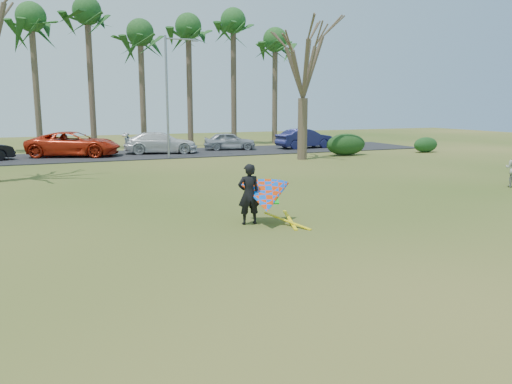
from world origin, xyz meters
name	(u,v)px	position (x,y,z in m)	size (l,w,h in m)	color
ground	(286,246)	(0.00, 0.00, 0.00)	(100.00, 100.00, 0.00)	#234910
parking_strip	(132,155)	(0.00, 25.00, 0.03)	(46.00, 7.00, 0.06)	black
palm_4	(31,19)	(-6.00, 31.00, 9.85)	(4.84, 4.84, 11.54)	brown
palm_5	(87,13)	(-2.00, 31.00, 10.52)	(4.84, 4.84, 12.24)	#47372A
palm_6	(140,34)	(2.00, 31.00, 9.17)	(4.84, 4.84, 10.84)	#4F3D2F
palm_7	(188,28)	(6.00, 31.00, 9.85)	(4.84, 4.84, 11.54)	#48382B
palm_8	(233,23)	(10.00, 31.00, 10.52)	(4.84, 4.84, 12.24)	#49392C
palm_9	(275,41)	(14.00, 31.00, 9.17)	(4.84, 4.84, 10.84)	#473A2B
bare_tree_right	(304,57)	(10.00, 18.00, 6.57)	(6.27, 6.27, 9.21)	#4B3A2D
streetlight	(169,91)	(2.16, 22.00, 4.46)	(2.28, 0.18, 8.00)	gray
hedge_near	(346,144)	(14.13, 19.17, 0.77)	(3.09, 1.40, 1.54)	#143413
hedge_far	(426,145)	(20.93, 18.73, 0.58)	(2.07, 0.97, 1.15)	#153B18
car_2	(74,144)	(-3.81, 25.28, 0.91)	(2.81, 6.10, 1.70)	red
car_3	(161,143)	(2.15, 25.15, 0.83)	(2.15, 5.29, 1.54)	silver
car_4	(230,141)	(7.75, 25.92, 0.75)	(1.62, 4.04, 1.38)	#979BA4
car_5	(305,138)	(13.93, 24.96, 0.84)	(1.66, 4.75, 1.56)	#1A1C4E
kite_flyer	(263,197)	(0.41, 2.41, 0.86)	(2.13, 2.39, 2.02)	black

